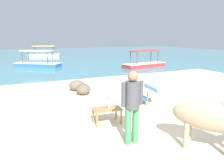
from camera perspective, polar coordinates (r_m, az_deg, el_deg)
The scene contains 12 objects.
sand_beach at distance 5.91m, azimuth 12.02°, elevation -10.92°, with size 18.00×14.00×0.04m, color beige.
water_surface at distance 26.61m, azimuth -17.73°, elevation 6.99°, with size 60.00×36.00×0.03m, color teal.
cow at distance 4.77m, azimuth 25.85°, elevation -8.09°, with size 1.48×1.82×1.11m.
low_bench_table at distance 5.74m, azimuth -1.35°, elevation -7.24°, with size 0.79×0.49×0.44m.
bottle at distance 5.64m, azimuth -0.91°, elevation -5.55°, with size 0.07×0.07×0.30m.
deck_chair_near at distance 7.49m, azimuth 9.20°, elevation -2.45°, with size 0.93×0.87×0.68m.
person_standing at distance 4.54m, azimuth 5.48°, elevation -4.94°, with size 0.51×0.32×1.62m.
shore_rock_large at distance 9.37m, azimuth -9.42°, elevation -0.37°, with size 0.68×0.62×0.46m, color #756651.
shore_rock_medium at distance 8.68m, azimuth -7.77°, elevation -1.38°, with size 0.63×0.56×0.46m, color #6B5B4C.
boat_red at distance 16.83m, azimuth 8.68°, elevation 5.47°, with size 3.81×1.74×1.29m.
boat_blue at distance 17.78m, azimuth -19.37°, elevation 5.28°, with size 3.60×3.18×1.29m.
boat_white at distance 26.61m, azimuth -17.80°, elevation 7.61°, with size 3.85×2.24×1.29m.
Camera 1 is at (-3.32, -4.29, 2.36)m, focal length 33.88 mm.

